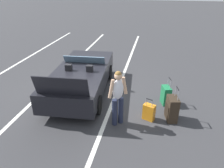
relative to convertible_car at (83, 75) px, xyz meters
The scene contains 8 objects.
ground_plane 0.62m from the convertible_car, behind, with size 80.00×80.00×0.00m, color #333335.
lot_line_near 1.42m from the convertible_car, 98.85° to the right, with size 18.00×0.12×0.01m, color silver.
lot_line_mid 1.56m from the convertible_car, 97.87° to the left, with size 18.00×0.12×0.01m, color silver.
convertible_car is the anchor object (origin of this frame).
suitcase_large_black 3.41m from the convertible_car, 111.99° to the right, with size 0.53×0.38×1.06m.
suitcase_medium_bright 3.05m from the convertible_car, 97.33° to the right, with size 0.45×0.35×0.93m.
suitcase_small_carryon 2.90m from the convertible_car, 119.26° to the right, with size 0.31×0.39×0.73m.
traveler_person 2.45m from the convertible_car, 137.48° to the right, with size 0.45×0.52×1.65m.
Camera 1 is at (-6.42, -2.46, 3.76)m, focal length 33.24 mm.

